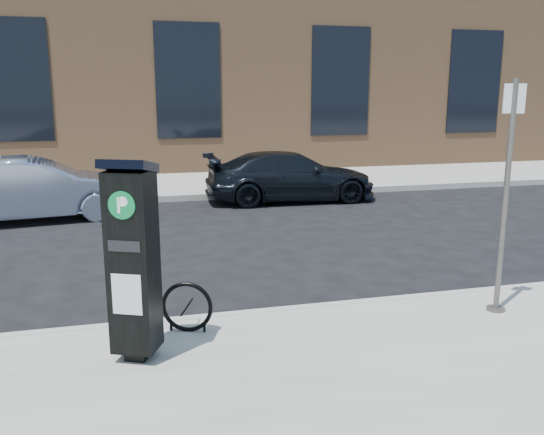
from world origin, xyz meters
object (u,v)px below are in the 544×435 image
object	(u,v)px
sign_pole	(505,200)
car_silver	(35,189)
parking_kiosk	(133,259)
bike_rack	(187,307)
car_dark	(290,176)

from	to	relation	value
sign_pole	car_silver	size ratio (longest dim) A/B	0.66
parking_kiosk	bike_rack	size ratio (longest dim) A/B	3.48
sign_pole	car_silver	xyz separation A→B (m)	(-6.08, 7.29, -0.82)
car_dark	bike_rack	bearing A→B (deg)	158.24
bike_rack	parking_kiosk	bearing A→B (deg)	-115.91
car_silver	parking_kiosk	bearing A→B (deg)	-173.68
bike_rack	car_dark	bearing A→B (deg)	86.43
car_dark	parking_kiosk	bearing A→B (deg)	156.47
bike_rack	car_silver	xyz separation A→B (m)	(-2.45, 6.99, 0.24)
car_silver	sign_pole	bearing A→B (deg)	-148.11
parking_kiosk	bike_rack	world-z (taller)	parking_kiosk
bike_rack	car_dark	size ratio (longest dim) A/B	0.13
parking_kiosk	car_dark	size ratio (longest dim) A/B	0.46
parking_kiosk	car_dark	xyz separation A→B (m)	(3.97, 8.32, -0.54)
sign_pole	car_dark	size ratio (longest dim) A/B	0.63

